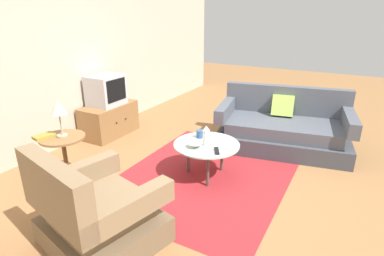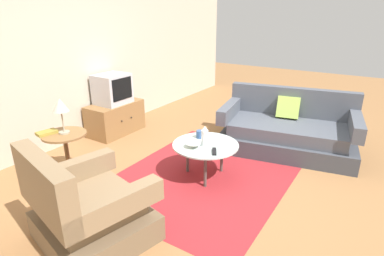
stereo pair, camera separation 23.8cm
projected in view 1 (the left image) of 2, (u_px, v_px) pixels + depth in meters
The scene contains 15 objects.
ground_plane at pixel (217, 183), 3.69m from camera, with size 16.00×16.00×0.00m, color olive.
back_wall at pixel (55, 53), 4.35m from camera, with size 9.00×0.12×2.70m, color #BCB29E.
area_rug at pixel (206, 175), 3.86m from camera, with size 2.41×1.91×0.00m, color maroon.
armchair at pixel (96, 215), 2.62m from camera, with size 1.04×1.07×0.91m.
couch at pixel (283, 129), 4.57m from camera, with size 1.26×1.97×0.85m.
coffee_table at pixel (207, 146), 3.72m from camera, with size 0.79×0.79×0.43m.
side_table at pixel (64, 149), 3.62m from camera, with size 0.51×0.51×0.56m.
tv_stand at pixel (109, 120), 5.05m from camera, with size 0.90×0.51×0.50m.
television at pixel (106, 90), 4.88m from camera, with size 0.51×0.44×0.47m.
table_lamp at pixel (58, 109), 3.46m from camera, with size 0.19×0.19×0.42m.
vase at pixel (206, 136), 3.63m from camera, with size 0.08×0.08×0.24m.
mug at pixel (200, 134), 3.87m from camera, with size 0.14×0.09×0.10m.
bowl at pixel (195, 145), 3.60m from camera, with size 0.18×0.18×0.06m.
tv_remote_dark at pixel (217, 151), 3.50m from camera, with size 0.18×0.13×0.02m.
book at pixel (44, 136), 3.54m from camera, with size 0.24×0.17×0.03m.
Camera 1 is at (-2.97, -1.29, 1.92)m, focal length 29.23 mm.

